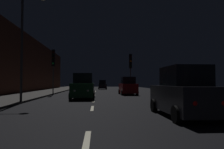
% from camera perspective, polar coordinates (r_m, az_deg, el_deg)
% --- Properties ---
extents(ground, '(26.43, 84.00, 0.02)m').
position_cam_1_polar(ground, '(26.60, -4.79, -5.31)').
color(ground, black).
extents(sidewalk_left, '(4.40, 84.00, 0.15)m').
position_cam_1_polar(sidewalk_left, '(27.57, -19.58, -4.91)').
color(sidewalk_left, '#33302D').
rests_on(sidewalk_left, ground).
extents(building_facade_left, '(0.80, 63.00, 8.12)m').
position_cam_1_polar(building_facade_left, '(25.21, -27.30, 4.01)').
color(building_facade_left, '#472319').
rests_on(building_facade_left, ground).
extents(lane_centerline, '(0.16, 31.31, 0.01)m').
position_cam_1_polar(lane_centerline, '(20.39, -4.95, -6.22)').
color(lane_centerline, beige).
rests_on(lane_centerline, ground).
extents(traffic_light_far_left, '(0.31, 0.46, 5.19)m').
position_cam_1_polar(traffic_light_far_left, '(24.56, -15.90, 3.40)').
color(traffic_light_far_left, '#38383A').
rests_on(traffic_light_far_left, ground).
extents(traffic_light_far_right, '(0.35, 0.48, 5.21)m').
position_cam_1_polar(traffic_light_far_right, '(27.49, 5.14, 2.76)').
color(traffic_light_far_right, '#38383A').
rests_on(traffic_light_far_right, ground).
extents(streetlamp_overhead, '(1.70, 0.44, 7.60)m').
position_cam_1_polar(streetlamp_overhead, '(15.69, -22.04, 11.07)').
color(streetlamp_overhead, '#2D2D30').
rests_on(streetlamp_overhead, ground).
extents(car_approaching_headlights, '(2.05, 4.44, 2.24)m').
position_cam_1_polar(car_approaching_headlights, '(18.42, -7.97, -3.48)').
color(car_approaching_headlights, '#0F3819').
rests_on(car_approaching_headlights, ground).
extents(car_parked_right_near, '(1.94, 4.21, 2.12)m').
position_cam_1_polar(car_parked_right_near, '(9.29, 19.12, -5.00)').
color(car_parked_right_near, black).
rests_on(car_parked_right_near, ground).
extents(car_parked_right_far, '(1.91, 4.14, 2.08)m').
position_cam_1_polar(car_parked_right_far, '(24.41, 4.41, -3.34)').
color(car_parked_right_far, maroon).
rests_on(car_parked_right_far, ground).
extents(car_distant_taillights, '(1.78, 3.85, 1.94)m').
position_cam_1_polar(car_distant_taillights, '(43.66, -2.67, -2.92)').
color(car_distant_taillights, black).
rests_on(car_distant_taillights, ground).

